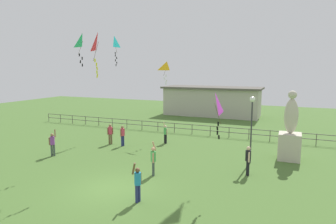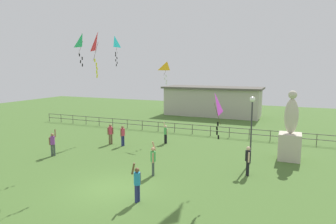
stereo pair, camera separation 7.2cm
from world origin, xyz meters
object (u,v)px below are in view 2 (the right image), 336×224
Objects in this scene: lamppost at (252,115)px; kite_5 at (214,105)px; person_1 at (123,134)px; person_4 at (53,143)px; person_0 at (153,159)px; person_2 at (166,133)px; statue_monument at (290,136)px; kite_4 at (167,67)px; person_6 at (137,182)px; kite_0 at (98,44)px; person_5 at (248,159)px; person_3 at (110,133)px; kite_6 at (83,42)px; kite_3 at (115,43)px.

lamppost is 5.93m from kite_5.
person_4 is (-3.13, -4.33, 0.01)m from person_1.
person_2 is (-2.34, 7.21, -0.10)m from person_0.
kite_4 is at bearing 164.84° from statue_monument.
statue_monument is 2.39× the size of person_0.
person_1 is at bearing 125.24° from person_6.
person_6 is at bearing -142.66° from kite_5.
person_0 is at bearing -44.50° from person_1.
kite_0 is 10.05m from kite_4.
person_5 is (10.26, -2.91, 0.04)m from person_1.
kite_6 is at bearing -80.95° from person_3.
lamppost is at bearing 94.23° from person_5.
person_2 is at bearing 85.10° from kite_0.
person_3 is at bearing 66.73° from person_4.
kite_6 reaches higher than person_6.
person_6 is (9.16, -4.19, 0.01)m from person_4.
person_0 is 14.28m from kite_3.
person_2 is (-9.59, 0.81, -0.74)m from statue_monument.
lamppost is at bearing 16.01° from person_4.
person_2 reaches higher than person_5.
kite_3 reaches higher than kite_4.
person_2 is at bearing 47.11° from person_4.
statue_monument is at bearing 5.05° from person_3.
person_0 is 11.03m from kite_4.
person_1 is 7.05m from kite_4.
lamppost is 2.63× the size of person_3.
person_4 is 0.85× the size of kite_5.
kite_6 is at bearing 165.43° from kite_5.
kite_4 is at bearing 70.57° from kite_6.
kite_5 is (10.26, -6.33, 3.53)m from person_3.
person_6 is (-4.06, -7.99, -2.24)m from lamppost.
kite_6 is at bearing 13.61° from person_4.
kite_6 is (2.41, -7.57, -0.59)m from kite_3.
person_4 is at bearing -90.73° from kite_3.
statue_monument is 16.57m from person_4.
person_2 reaches higher than person_1.
lamppost is 8.04m from person_2.
kite_3 reaches higher than person_5.
kite_4 is (5.17, 0.25, -2.23)m from kite_3.
kite_6 is at bearing -175.75° from person_5.
person_4 is at bearing -166.39° from kite_6.
lamppost is (-2.35, -1.84, 1.58)m from statue_monument.
person_4 is at bearing 163.83° from kite_0.
lamppost is 3.26m from person_5.
lamppost is 14.81m from kite_3.
person_1 is 9.01m from kite_3.
person_3 is 0.78× the size of kite_6.
person_0 is 8.36m from person_4.
kite_5 reaches higher than lamppost.
lamppost is 2.27× the size of person_6.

